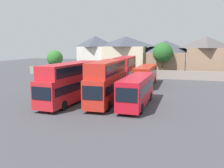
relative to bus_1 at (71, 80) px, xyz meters
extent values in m
plane|color=#424247|center=(4.24, 18.28, -2.73)|extent=(140.00, 140.00, 0.00)
cube|color=gray|center=(4.24, 25.16, -1.83)|extent=(56.00, 0.50, 1.80)
cube|color=red|center=(-0.01, -0.10, -0.90)|extent=(3.28, 11.78, 2.96)
cube|color=black|center=(-0.35, -5.93, -0.54)|extent=(2.29, 0.22, 1.33)
cube|color=black|center=(-0.01, -0.10, -0.54)|extent=(3.27, 10.85, 0.93)
cube|color=red|center=(0.01, 0.19, 1.35)|extent=(3.20, 11.19, 1.53)
cube|color=black|center=(0.01, 0.19, 1.35)|extent=(3.25, 10.62, 1.07)
cylinder|color=black|center=(0.97, -3.78, -2.18)|extent=(0.36, 1.12, 1.10)
cylinder|color=black|center=(-1.41, -3.64, -2.18)|extent=(0.36, 1.12, 1.10)
cylinder|color=black|center=(1.40, 3.43, -2.18)|extent=(0.36, 1.12, 1.10)
cylinder|color=black|center=(-0.98, 3.57, -2.18)|extent=(0.36, 1.12, 1.10)
cube|color=red|center=(4.42, 0.47, -0.82)|extent=(2.86, 10.22, 3.10)
cube|color=black|center=(4.64, -4.61, -0.45)|extent=(2.13, 0.17, 1.40)
cube|color=black|center=(4.42, 0.47, -0.45)|extent=(2.86, 9.41, 0.98)
cube|color=red|center=(4.41, 0.72, 1.57)|extent=(2.79, 9.71, 1.68)
cube|color=black|center=(4.41, 0.72, 1.57)|extent=(2.85, 9.21, 1.18)
cylinder|color=black|center=(5.66, -2.62, -2.18)|extent=(0.35, 1.11, 1.10)
cylinder|color=black|center=(3.44, -2.72, -2.18)|extent=(0.35, 1.11, 1.10)
cylinder|color=black|center=(5.39, 3.65, -2.18)|extent=(0.35, 1.11, 1.10)
cylinder|color=black|center=(3.17, 3.55, -2.18)|extent=(0.35, 1.11, 1.10)
cube|color=red|center=(8.06, 0.64, -0.83)|extent=(2.52, 10.36, 3.08)
cube|color=black|center=(8.10, -4.55, -0.46)|extent=(2.14, 0.10, 1.39)
cube|color=black|center=(8.06, 0.64, -0.46)|extent=(2.55, 9.53, 0.97)
cylinder|color=black|center=(9.21, -2.56, -2.18)|extent=(0.31, 1.10, 1.10)
cylinder|color=black|center=(6.97, -2.58, -2.18)|extent=(0.31, 1.10, 1.10)
cylinder|color=black|center=(9.16, 3.85, -2.18)|extent=(0.31, 1.10, 1.10)
cylinder|color=black|center=(6.92, 3.83, -2.18)|extent=(0.31, 1.10, 1.10)
cube|color=red|center=(2.87, 15.40, -0.91)|extent=(3.29, 10.48, 2.93)
cube|color=black|center=(3.29, 10.24, -0.56)|extent=(2.17, 0.25, 1.32)
cube|color=black|center=(2.87, 15.40, -0.56)|extent=(3.26, 9.66, 0.92)
cube|color=red|center=(2.85, 15.66, 1.38)|extent=(3.20, 9.96, 1.65)
cube|color=black|center=(2.85, 15.66, 1.38)|extent=(3.24, 9.45, 1.16)
cylinder|color=black|center=(4.26, 12.31, -2.18)|extent=(0.39, 1.12, 1.10)
cylinder|color=black|center=(2.00, 12.12, -2.18)|extent=(0.39, 1.12, 1.10)
cylinder|color=black|center=(3.74, 18.68, -2.18)|extent=(0.39, 1.12, 1.10)
cylinder|color=black|center=(1.48, 18.50, -2.18)|extent=(0.39, 1.12, 1.10)
cube|color=red|center=(6.60, 15.28, -0.86)|extent=(2.79, 11.32, 3.04)
cube|color=black|center=(6.71, 9.63, -0.49)|extent=(2.26, 0.12, 1.37)
cube|color=black|center=(6.60, 15.28, -0.49)|extent=(2.81, 10.42, 0.96)
cylinder|color=black|center=(7.85, 11.81, -2.18)|extent=(0.32, 1.11, 1.10)
cylinder|color=black|center=(5.49, 11.77, -2.18)|extent=(0.32, 1.11, 1.10)
cylinder|color=black|center=(7.71, 18.80, -2.18)|extent=(0.32, 1.11, 1.10)
cylinder|color=black|center=(5.35, 18.75, -2.18)|extent=(0.32, 1.11, 1.10)
cube|color=silver|center=(-9.10, 31.95, 0.57)|extent=(7.64, 6.12, 6.61)
pyramid|color=#3D424C|center=(-9.10, 31.95, 5.20)|extent=(8.02, 6.43, 2.65)
cube|color=beige|center=(-1.12, 31.60, 0.60)|extent=(9.76, 7.60, 6.66)
pyramid|color=#3D424C|center=(-1.12, 31.60, 5.14)|extent=(10.25, 7.98, 2.42)
cube|color=#9E7A60|center=(8.18, 32.87, -0.09)|extent=(9.32, 7.98, 5.28)
pyramid|color=#3D424C|center=(8.18, 32.87, 3.94)|extent=(9.79, 8.38, 2.78)
cube|color=#9E7A60|center=(17.14, 31.71, 0.46)|extent=(8.04, 6.55, 6.39)
pyramid|color=#514C4C|center=(17.14, 31.71, 4.90)|extent=(8.44, 6.88, 2.49)
cylinder|color=brown|center=(-15.06, 22.16, -1.32)|extent=(0.58, 0.58, 2.83)
sphere|color=#2D6B28|center=(-15.06, 22.16, 1.34)|extent=(3.55, 3.55, 3.55)
cylinder|color=brown|center=(8.13, 27.66, -0.82)|extent=(0.50, 0.50, 3.83)
sphere|color=#235B23|center=(8.13, 27.66, 2.61)|extent=(4.33, 4.33, 4.33)
camera|label=1|loc=(13.71, -27.08, 4.27)|focal=39.72mm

